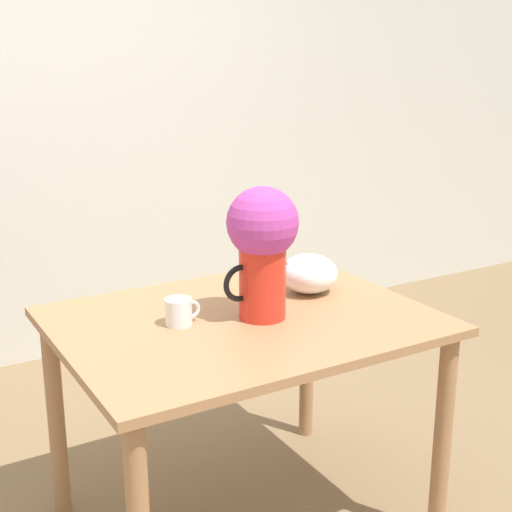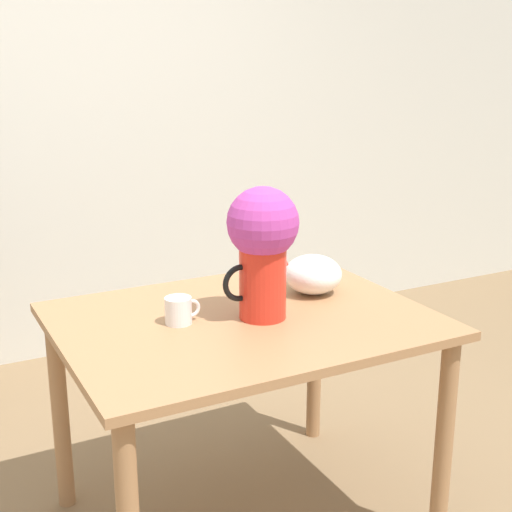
% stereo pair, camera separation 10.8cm
% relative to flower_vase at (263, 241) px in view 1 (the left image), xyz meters
% --- Properties ---
extents(wall_back, '(8.00, 0.05, 2.60)m').
position_rel_flower_vase_xyz_m(wall_back, '(-0.24, 1.85, 0.26)').
color(wall_back, silver).
rests_on(wall_back, ground_plane).
extents(table, '(1.19, 0.92, 0.78)m').
position_rel_flower_vase_xyz_m(table, '(-0.05, 0.04, -0.37)').
color(table, '#A3754C').
rests_on(table, ground_plane).
extents(flower_vase, '(0.26, 0.23, 0.43)m').
position_rel_flower_vase_xyz_m(flower_vase, '(0.00, 0.00, 0.00)').
color(flower_vase, red).
rests_on(flower_vase, table).
extents(coffee_mug, '(0.12, 0.09, 0.09)m').
position_rel_flower_vase_xyz_m(coffee_mug, '(-0.26, 0.08, -0.22)').
color(coffee_mug, white).
rests_on(coffee_mug, table).
extents(white_bowl, '(0.21, 0.21, 0.14)m').
position_rel_flower_vase_xyz_m(white_bowl, '(0.28, 0.14, -0.19)').
color(white_bowl, white).
rests_on(white_bowl, table).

